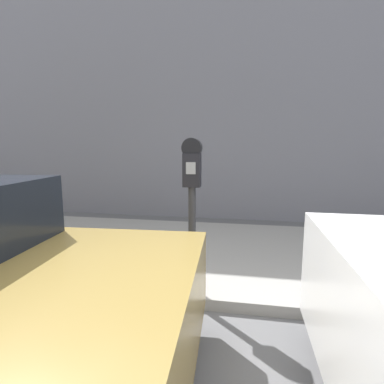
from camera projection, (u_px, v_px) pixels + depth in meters
name	position (u px, v px, depth m)	size (l,w,h in m)	color
ground_plane	(179.00, 373.00, 2.03)	(60.00, 60.00, 0.00)	slate
sidewalk	(213.00, 252.00, 4.16)	(24.00, 2.80, 0.11)	#9E9B96
building_facade	(227.00, 78.00, 6.01)	(24.00, 0.30, 5.73)	gray
parking_meter	(192.00, 191.00, 2.80)	(0.18, 0.13, 1.49)	#2D2D30
fire_hydrant	(31.00, 224.00, 3.78)	(0.21, 0.21, 0.86)	gold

